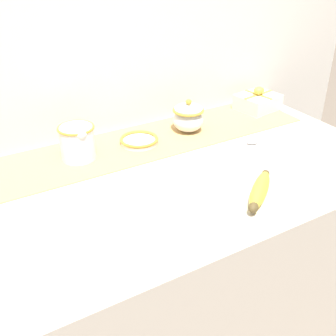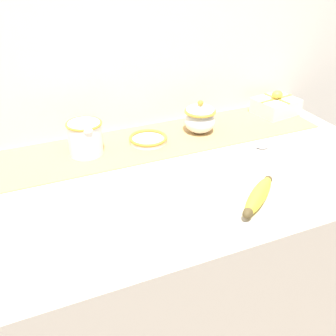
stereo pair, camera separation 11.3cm
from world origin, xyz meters
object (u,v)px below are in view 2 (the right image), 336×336
object	(u,v)px
sugar_bowl	(200,118)
spoon	(259,147)
small_dish	(148,139)
cream_pitcher	(85,137)
gift_box	(276,106)
banana	(258,196)

from	to	relation	value
sugar_bowl	spoon	bearing A→B (deg)	-57.22
small_dish	spoon	world-z (taller)	small_dish
cream_pitcher	gift_box	bearing A→B (deg)	2.50
small_dish	banana	size ratio (longest dim) A/B	0.71
cream_pitcher	small_dish	size ratio (longest dim) A/B	1.03
cream_pitcher	sugar_bowl	xyz separation A→B (m)	(0.39, -0.00, -0.01)
sugar_bowl	small_dish	bearing A→B (deg)	-179.13
gift_box	cream_pitcher	bearing A→B (deg)	-177.50
sugar_bowl	gift_box	xyz separation A→B (m)	(0.34, 0.03, -0.02)
sugar_bowl	banana	distance (m)	0.44
sugar_bowl	gift_box	world-z (taller)	sugar_bowl
cream_pitcher	banana	xyz separation A→B (m)	(0.33, -0.44, -0.04)
small_dish	gift_box	bearing A→B (deg)	3.90
small_dish	banana	xyz separation A→B (m)	(0.13, -0.43, 0.01)
gift_box	banana	bearing A→B (deg)	-130.40
gift_box	spoon	bearing A→B (deg)	-135.75
spoon	cream_pitcher	bearing A→B (deg)	177.16
small_dish	cream_pitcher	bearing A→B (deg)	178.85
spoon	gift_box	distance (m)	0.31
spoon	gift_box	world-z (taller)	gift_box
banana	spoon	bearing A→B (deg)	54.92
small_dish	banana	distance (m)	0.45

